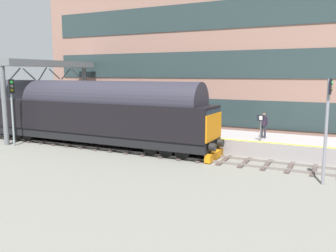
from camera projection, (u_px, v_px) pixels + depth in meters
name	position (u px, v px, depth m)	size (l,w,h in m)	color
ground_plane	(177.00, 156.00, 22.74)	(140.00, 140.00, 0.00)	slate
track_main	(177.00, 155.00, 22.73)	(2.50, 60.00, 0.15)	slate
station_platform	(198.00, 139.00, 25.85)	(4.00, 44.00, 1.01)	#9C9596
station_building	(229.00, 21.00, 29.35)	(4.10, 35.02, 18.97)	#9A7063
diesel_locomotive	(89.00, 112.00, 25.43)	(2.74, 19.10, 4.68)	black
signal_post_mid	(327.00, 120.00, 16.33)	(0.44, 0.22, 4.96)	gray
signal_post_far	(12.00, 104.00, 25.41)	(0.44, 0.22, 4.77)	gray
platform_number_sign	(261.00, 124.00, 22.05)	(0.10, 0.44, 1.64)	slate
waiting_passenger	(264.00, 123.00, 23.16)	(0.39, 0.50, 1.64)	#292836
overhead_footbridge	(48.00, 69.00, 29.32)	(9.30, 2.00, 6.23)	slate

